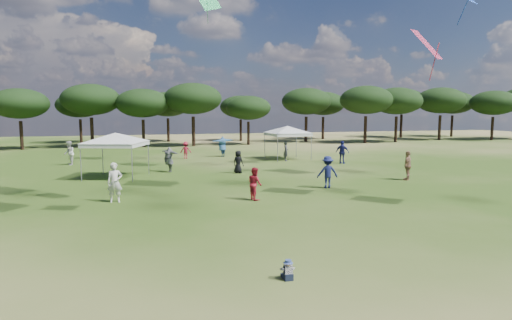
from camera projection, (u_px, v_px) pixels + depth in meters
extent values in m
cylinder|color=black|center=(21.00, 135.00, 46.72)|extent=(0.36, 0.36, 3.14)
ellipsoid|color=black|center=(19.00, 104.00, 46.32)|extent=(6.11, 6.11, 3.29)
cylinder|color=black|center=(92.00, 132.00, 50.03)|extent=(0.40, 0.40, 3.46)
ellipsoid|color=black|center=(91.00, 100.00, 49.58)|extent=(6.73, 6.73, 3.63)
cylinder|color=black|center=(144.00, 133.00, 50.45)|extent=(0.37, 0.37, 3.21)
ellipsoid|color=black|center=(143.00, 103.00, 50.04)|extent=(6.24, 6.24, 3.36)
cylinder|color=black|center=(193.00, 131.00, 51.53)|extent=(0.41, 0.41, 3.56)
ellipsoid|color=black|center=(193.00, 99.00, 51.07)|extent=(6.91, 6.91, 3.73)
cylinder|color=black|center=(248.00, 133.00, 53.72)|extent=(0.33, 0.33, 2.88)
ellipsoid|color=black|center=(248.00, 108.00, 53.35)|extent=(5.60, 5.60, 3.02)
cylinder|color=black|center=(306.00, 129.00, 58.36)|extent=(0.39, 0.39, 3.44)
ellipsoid|color=black|center=(306.00, 101.00, 57.92)|extent=(6.69, 6.69, 3.60)
cylinder|color=black|center=(365.00, 130.00, 56.40)|extent=(0.40, 0.40, 3.53)
ellipsoid|color=black|center=(366.00, 100.00, 55.94)|extent=(6.86, 6.86, 3.70)
cylinder|color=black|center=(396.00, 129.00, 58.08)|extent=(0.40, 0.40, 3.47)
ellipsoid|color=black|center=(397.00, 101.00, 57.63)|extent=(6.74, 6.74, 3.63)
cylinder|color=black|center=(440.00, 128.00, 62.25)|extent=(0.41, 0.41, 3.57)
ellipsoid|color=black|center=(441.00, 100.00, 61.79)|extent=(6.94, 6.94, 3.74)
cylinder|color=black|center=(492.00, 128.00, 61.89)|extent=(0.38, 0.38, 3.35)
ellipsoid|color=black|center=(494.00, 103.00, 61.47)|extent=(6.51, 6.51, 3.51)
cylinder|color=black|center=(81.00, 131.00, 56.67)|extent=(0.36, 0.36, 3.11)
ellipsoid|color=black|center=(80.00, 105.00, 56.27)|extent=(6.05, 6.05, 3.26)
cylinder|color=black|center=(168.00, 130.00, 58.90)|extent=(0.37, 0.37, 3.20)
ellipsoid|color=black|center=(168.00, 104.00, 58.49)|extent=(6.21, 6.21, 3.35)
cylinder|color=black|center=(241.00, 130.00, 60.42)|extent=(0.34, 0.34, 2.99)
ellipsoid|color=black|center=(241.00, 107.00, 60.04)|extent=(5.81, 5.81, 3.13)
cylinder|color=black|center=(323.00, 128.00, 64.16)|extent=(0.38, 0.38, 3.31)
ellipsoid|color=black|center=(323.00, 104.00, 63.74)|extent=(6.43, 6.43, 3.47)
cylinder|color=black|center=(401.00, 126.00, 68.12)|extent=(0.42, 0.42, 3.64)
ellipsoid|color=black|center=(402.00, 101.00, 67.65)|extent=(7.06, 7.06, 3.81)
cylinder|color=black|center=(452.00, 126.00, 69.94)|extent=(0.40, 0.40, 3.46)
ellipsoid|color=black|center=(453.00, 103.00, 69.50)|extent=(6.72, 6.72, 3.62)
cylinder|color=gray|center=(81.00, 163.00, 25.95)|extent=(0.06, 0.06, 2.22)
cylinder|color=gray|center=(132.00, 164.00, 25.75)|extent=(0.06, 0.06, 2.22)
cylinder|color=gray|center=(103.00, 158.00, 29.10)|extent=(0.06, 0.06, 2.22)
cylinder|color=gray|center=(148.00, 158.00, 28.91)|extent=(0.06, 0.06, 2.22)
cube|color=silver|center=(116.00, 144.00, 27.30)|extent=(4.25, 4.25, 0.25)
pyramid|color=silver|center=(115.00, 133.00, 27.22)|extent=(6.44, 6.44, 0.60)
cylinder|color=gray|center=(278.00, 148.00, 35.81)|extent=(0.06, 0.06, 2.27)
cylinder|color=gray|center=(311.00, 147.00, 36.83)|extent=(0.06, 0.06, 2.27)
cylinder|color=gray|center=(265.00, 145.00, 38.75)|extent=(0.06, 0.06, 2.27)
cylinder|color=gray|center=(296.00, 145.00, 39.77)|extent=(0.06, 0.06, 2.27)
cube|color=silver|center=(288.00, 134.00, 37.66)|extent=(3.50, 3.50, 0.25)
pyramid|color=silver|center=(288.00, 126.00, 37.58)|extent=(6.70, 6.70, 0.60)
cube|color=black|center=(288.00, 277.00, 10.96)|extent=(0.22, 0.22, 0.17)
cube|color=black|center=(283.00, 276.00, 11.10)|extent=(0.08, 0.20, 0.09)
cube|color=black|center=(289.00, 275.00, 11.14)|extent=(0.08, 0.20, 0.09)
cube|color=white|center=(288.00, 269.00, 10.94)|extent=(0.21, 0.15, 0.22)
cylinder|color=white|center=(282.00, 269.00, 10.96)|extent=(0.07, 0.21, 0.14)
cylinder|color=white|center=(292.00, 268.00, 11.03)|extent=(0.07, 0.21, 0.14)
sphere|color=#E0B293|center=(288.00, 264.00, 10.92)|extent=(0.15, 0.15, 0.15)
cone|color=#4961AB|center=(288.00, 262.00, 10.92)|extent=(0.25, 0.25, 0.03)
cylinder|color=#4961AB|center=(288.00, 261.00, 10.91)|extent=(0.17, 0.17, 0.07)
imported|color=maroon|center=(255.00, 184.00, 20.66)|extent=(0.74, 0.88, 1.59)
imported|color=beige|center=(69.00, 153.00, 33.73)|extent=(0.90, 1.06, 1.91)
imported|color=navy|center=(342.00, 152.00, 34.65)|extent=(1.09, 1.11, 1.87)
imported|color=black|center=(238.00, 162.00, 29.43)|extent=(0.89, 0.89, 1.56)
imported|color=#976C52|center=(408.00, 166.00, 26.49)|extent=(1.10, 1.03, 1.82)
imported|color=#333439|center=(286.00, 151.00, 36.44)|extent=(0.58, 0.71, 1.70)
imported|color=#454549|center=(169.00, 159.00, 29.95)|extent=(1.42, 2.24, 1.78)
imported|color=maroon|center=(186.00, 150.00, 38.16)|extent=(1.11, 0.83, 1.53)
imported|color=navy|center=(222.00, 146.00, 39.85)|extent=(2.41, 1.58, 1.92)
imported|color=beige|center=(115.00, 182.00, 20.11)|extent=(0.71, 0.48, 1.89)
imported|color=#161C4D|center=(327.00, 172.00, 23.80)|extent=(1.25, 0.84, 1.79)
plane|color=#B12C4B|center=(427.00, 44.00, 20.03)|extent=(2.31, 2.06, 1.61)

